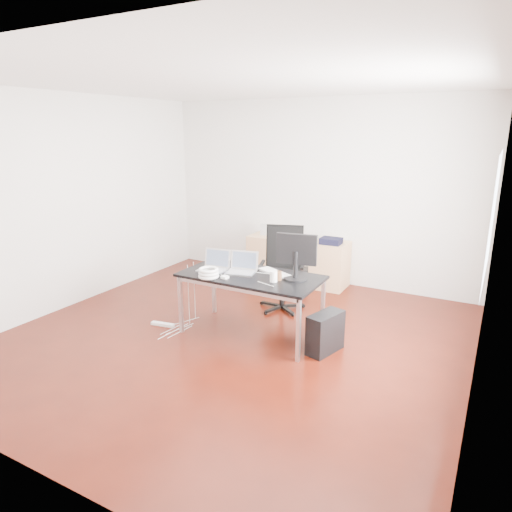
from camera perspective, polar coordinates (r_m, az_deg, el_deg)
The scene contains 18 objects.
room_shell at distance 4.91m, azimuth -2.68°, elevation 4.68°, with size 5.00×5.00×5.00m.
desk at distance 5.21m, azimuth -0.64°, elevation -2.93°, with size 1.60×0.80×0.73m.
office_chair at distance 6.07m, azimuth 3.39°, elevation -0.99°, with size 0.60×0.62×1.08m.
filing_cabinet_left at distance 7.40m, azimuth 1.38°, elevation -0.01°, with size 0.50×0.50×0.70m, color tan.
filing_cabinet_right at distance 7.00m, azimuth 9.23°, elevation -1.12°, with size 0.50×0.50×0.70m, color tan.
pc_tower at distance 5.02m, azimuth 8.66°, elevation -9.45°, with size 0.20×0.45×0.44m, color black.
wastebasket at distance 7.06m, azimuth 6.40°, elevation -2.65°, with size 0.24×0.24×0.28m, color black.
power_strip at distance 5.78m, azimuth -11.59°, elevation -8.36°, with size 0.30×0.06×0.04m, color white.
laptop_left at distance 5.39m, azimuth -5.25°, elevation -1.15°, with size 0.35×0.29×0.23m.
laptop_right at distance 5.28m, azimuth -1.77°, elevation -1.44°, with size 0.38×0.32×0.23m.
monitor at distance 4.99m, azimuth 5.06°, elevation 0.22°, with size 0.45×0.26×0.51m.
keyboard at distance 5.25m, azimuth 2.31°, elevation -2.07°, with size 0.44×0.14×0.02m, color white.
cup_white at distance 4.95m, azimuth 2.21°, elevation -2.57°, with size 0.08×0.08×0.12m, color white.
cup_brown at distance 5.00m, azimuth 2.81°, elevation -2.48°, with size 0.08×0.08×0.10m, color #54331C.
cable_coil at distance 5.12m, azimuth -5.95°, elevation -2.12°, with size 0.24×0.24×0.11m.
power_adapter at distance 5.08m, azimuth -3.92°, elevation -2.65°, with size 0.07×0.07×0.03m, color white.
speaker at distance 7.30m, azimuth 0.96°, elevation 3.33°, with size 0.09×0.08×0.18m, color #9E9E9E.
navy_garment at distance 6.82m, azimuth 9.35°, elevation 1.87°, with size 0.30×0.24×0.09m, color black.
Camera 1 is at (2.54, -4.12, 2.31)m, focal length 32.00 mm.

